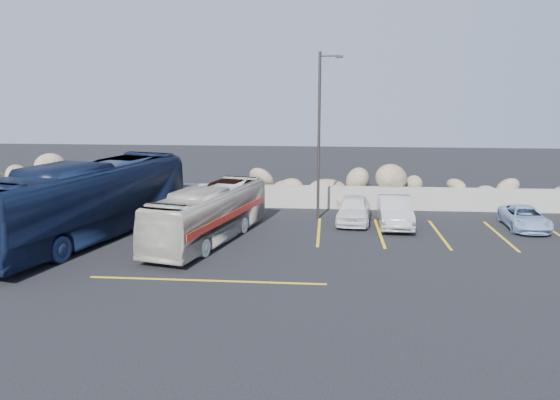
# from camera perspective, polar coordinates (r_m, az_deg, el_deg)

# --- Properties ---
(ground) EXTENTS (90.00, 90.00, 0.00)m
(ground) POSITION_cam_1_polar(r_m,az_deg,el_deg) (18.14, -4.72, -8.71)
(ground) COLOR black
(ground) RESTS_ON ground
(seawall) EXTENTS (60.00, 0.40, 1.20)m
(seawall) POSITION_cam_1_polar(r_m,az_deg,el_deg) (29.47, -0.78, 0.39)
(seawall) COLOR gray
(seawall) RESTS_ON ground
(riprap_pile) EXTENTS (54.00, 2.80, 2.60)m
(riprap_pile) POSITION_cam_1_polar(r_m,az_deg,el_deg) (30.52, -0.55, 2.11)
(riprap_pile) COLOR #897859
(riprap_pile) RESTS_ON ground
(parking_lines) EXTENTS (18.16, 9.36, 0.01)m
(parking_lines) POSITION_cam_1_polar(r_m,az_deg,el_deg) (23.25, 9.06, -4.26)
(parking_lines) COLOR yellow
(parking_lines) RESTS_ON ground
(lamppost) EXTENTS (1.14, 0.18, 8.00)m
(lamppost) POSITION_cam_1_polar(r_m,az_deg,el_deg) (26.35, 4.21, 7.17)
(lamppost) COLOR #312E2C
(lamppost) RESTS_ON ground
(vintage_bus) EXTENTS (3.87, 8.47, 2.30)m
(vintage_bus) POSITION_cam_1_polar(r_m,az_deg,el_deg) (22.98, -7.42, -1.46)
(vintage_bus) COLOR beige
(vintage_bus) RESTS_ON ground
(tour_coach) EXTENTS (5.57, 12.12, 3.29)m
(tour_coach) POSITION_cam_1_polar(r_m,az_deg,el_deg) (24.39, -19.61, -0.09)
(tour_coach) COLOR #0F1933
(tour_coach) RESTS_ON ground
(car_a) EXTENTS (1.88, 3.92, 1.29)m
(car_a) POSITION_cam_1_polar(r_m,az_deg,el_deg) (26.29, 7.70, -0.96)
(car_a) COLOR white
(car_a) RESTS_ON ground
(car_b) EXTENTS (1.56, 4.19, 1.37)m
(car_b) POSITION_cam_1_polar(r_m,az_deg,el_deg) (25.95, 11.91, -1.18)
(car_b) COLOR silver
(car_b) RESTS_ON ground
(car_d) EXTENTS (1.84, 3.70, 1.01)m
(car_d) POSITION_cam_1_polar(r_m,az_deg,el_deg) (27.33, 24.21, -1.70)
(car_d) COLOR #98B4D8
(car_d) RESTS_ON ground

